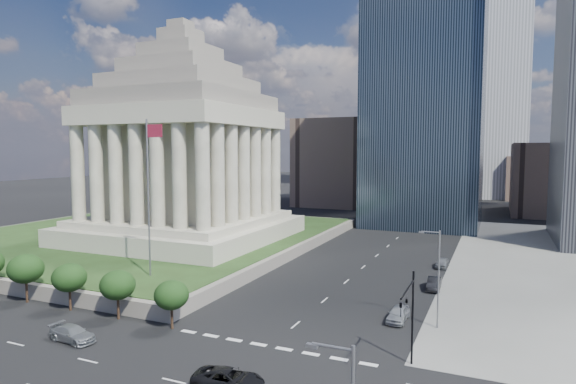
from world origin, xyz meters
The scene contains 16 objects.
ground centered at (0.00, 100.00, 0.00)m, with size 500.00×500.00×0.00m, color black.
plaza_terrace centered at (-45.00, 50.00, 0.90)m, with size 66.00×70.00×1.80m, color slate.
plaza_lawn centered at (-45.00, 50.00, 1.85)m, with size 64.00×68.00×0.10m, color #213515.
war_memorial centered at (-34.00, 48.00, 21.40)m, with size 34.00×34.00×39.00m, color gray, non-canonical shape.
flagpole centered at (-21.83, 24.00, 13.11)m, with size 2.52×0.24×20.00m.
tree_row centered at (-35.50, 14.00, 3.00)m, with size 53.00×4.00×6.00m, color black, non-canonical shape.
midrise_glass centered at (2.00, 95.00, 30.00)m, with size 26.00×26.00×60.00m, color black.
building_filler_ne centered at (32.00, 130.00, 10.00)m, with size 20.00×30.00×20.00m, color brown.
building_filler_nw centered at (-30.00, 130.00, 14.00)m, with size 24.00×30.00×28.00m, color brown.
traffic_signal_ne centered at (12.50, 13.70, 5.25)m, with size 0.30×5.74×8.00m.
street_lamp_north centered at (13.33, 25.00, 5.66)m, with size 2.13×0.22×10.00m.
pickup_truck centered at (0.56, 5.61, 0.77)m, with size 2.54×5.52×1.53m, color black.
suv_grey centered at (-17.62, 7.62, 0.73)m, with size 5.00×2.03×1.45m, color slate.
parked_sedan_near centered at (9.47, 25.39, 0.78)m, with size 1.85×4.59×1.56m, color #929599.
parked_sedan_mid centered at (11.50, 38.93, 0.77)m, with size 4.65×1.62×1.53m, color black.
parked_sedan_far centered at (11.16, 51.66, 0.74)m, with size 1.75×4.34×1.48m, color slate.
Camera 1 is at (18.70, -24.46, 17.93)m, focal length 30.00 mm.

